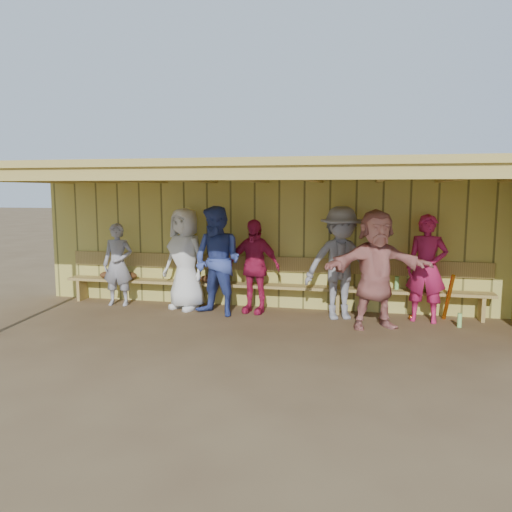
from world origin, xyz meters
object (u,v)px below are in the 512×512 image
Objects in this scene: player_c at (218,261)px; player_f at (376,269)px; player_g at (427,268)px; player_e at (341,263)px; bench at (265,280)px; player_a at (118,264)px; player_d at (254,266)px; player_b at (185,259)px.

player_c is 2.59m from player_f.
player_f reaches higher than player_g.
player_f is at bearing -57.74° from player_e.
player_e is 1.07× the size of player_g.
player_c is at bearing -137.60° from bench.
player_a is at bearing 153.37° from player_f.
player_c reaches higher than bench.
player_d is 0.44m from bench.
player_b is 0.98× the size of player_f.
bench is (-1.89, 0.85, -0.39)m from player_f.
player_g is (5.38, 0.00, 0.11)m from player_a.
player_d reaches higher than player_a.
player_b is 3.32m from player_f.
player_f is at bearing -134.96° from player_g.
player_e is 0.71m from player_f.
player_g is 2.73m from bench.
player_b is 1.47m from bench.
player_d is (1.25, 0.00, -0.09)m from player_b.
player_a is at bearing -156.25° from player_b.
player_e is at bearing -16.92° from bench.
player_b is at bearing -167.88° from player_d.
player_d is 0.88× the size of player_f.
player_c is 2.04m from player_e.
player_d is at bearing 157.09° from player_e.
player_f is at bearing 16.06° from player_c.
player_g is (1.35, 0.10, -0.06)m from player_e.
player_f is at bearing -24.21° from bench.
player_c is (2.00, -0.33, 0.17)m from player_a.
player_g is 0.23× the size of bench.
player_c reaches higher than player_d.
player_a reaches higher than bench.
player_c is 1.07× the size of player_g.
player_e is at bearing -164.78° from player_g.
bench is (2.69, 0.31, -0.23)m from player_a.
player_b is (1.30, 0.00, 0.14)m from player_a.
player_e reaches higher than player_d.
player_a is at bearing -168.36° from player_c.
player_b reaches higher than bench.
player_d is 0.93× the size of player_g.
player_b is at bearing -6.58° from player_a.
player_a is 5.38m from player_g.
player_d is 1.49m from player_e.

